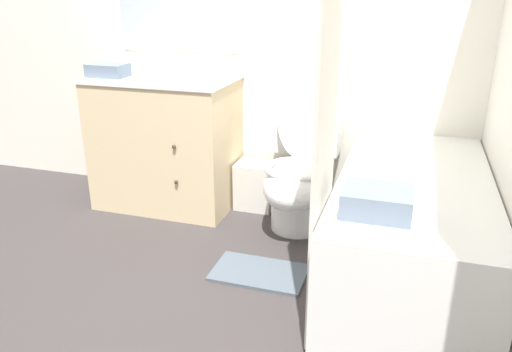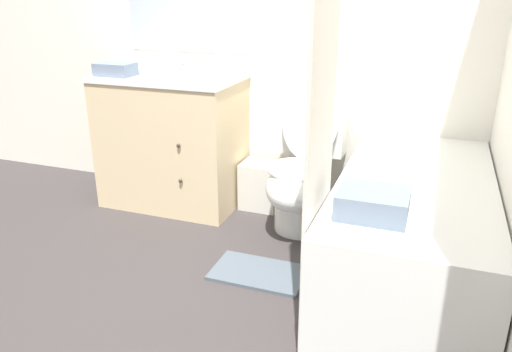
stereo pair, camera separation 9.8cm
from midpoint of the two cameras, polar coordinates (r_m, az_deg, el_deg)
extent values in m
cube|color=white|center=(3.20, 5.50, 18.33)|extent=(8.00, 0.05, 2.50)
cube|color=beige|center=(3.34, -8.65, 3.76)|extent=(0.88, 0.54, 0.83)
cube|color=white|center=(3.25, -9.06, 11.06)|extent=(0.90, 0.56, 0.03)
cylinder|color=white|center=(3.25, -9.02, 10.36)|extent=(0.30, 0.30, 0.10)
sphere|color=#382D23|center=(2.99, -7.94, 3.44)|extent=(0.02, 0.02, 0.02)
sphere|color=#382D23|center=(3.06, -7.73, -0.56)|extent=(0.02, 0.02, 0.02)
cylinder|color=silver|center=(3.41, -7.52, 12.18)|extent=(0.04, 0.04, 0.04)
cylinder|color=silver|center=(3.36, -7.90, 13.12)|extent=(0.02, 0.11, 0.09)
cylinder|color=silver|center=(3.43, -8.35, 12.23)|extent=(0.03, 0.03, 0.04)
cylinder|color=silver|center=(3.38, -6.67, 12.19)|extent=(0.03, 0.03, 0.04)
cylinder|color=white|center=(3.03, 6.00, -4.11)|extent=(0.31, 0.31, 0.22)
ellipsoid|color=white|center=(2.90, 5.82, -1.11)|extent=(0.36, 0.51, 0.27)
torus|color=white|center=(2.86, 5.89, 0.74)|extent=(0.36, 0.36, 0.04)
cube|color=white|center=(3.13, 7.61, 5.75)|extent=(0.39, 0.18, 0.35)
ellipsoid|color=white|center=(3.01, 7.16, 6.33)|extent=(0.34, 0.15, 0.47)
cube|color=white|center=(2.55, 18.35, -6.09)|extent=(0.69, 1.53, 0.54)
cube|color=#A8ADAE|center=(2.45, 19.04, -0.51)|extent=(0.57, 1.41, 0.01)
cube|color=silver|center=(1.89, 9.08, 8.53)|extent=(0.02, 0.42, 1.96)
cube|color=silver|center=(3.30, 1.40, -1.07)|extent=(0.25, 0.21, 0.31)
cube|color=silver|center=(3.20, -5.27, 12.19)|extent=(0.12, 0.14, 0.09)
ellipsoid|color=white|center=(3.19, -5.31, 13.22)|extent=(0.05, 0.04, 0.03)
cylinder|color=white|center=(3.05, -3.11, 12.41)|extent=(0.07, 0.07, 0.15)
cylinder|color=silver|center=(3.04, -3.15, 14.11)|extent=(0.04, 0.04, 0.03)
cube|color=slate|center=(3.28, -14.92, 11.69)|extent=(0.23, 0.16, 0.08)
cube|color=slate|center=(2.00, 14.60, -3.04)|extent=(0.27, 0.23, 0.10)
cube|color=#4C5660|center=(2.61, 1.41, -10.99)|extent=(0.48, 0.29, 0.02)
camera|label=1|loc=(0.05, -88.84, 0.44)|focal=35.00mm
camera|label=2|loc=(0.05, 91.16, -0.44)|focal=35.00mm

